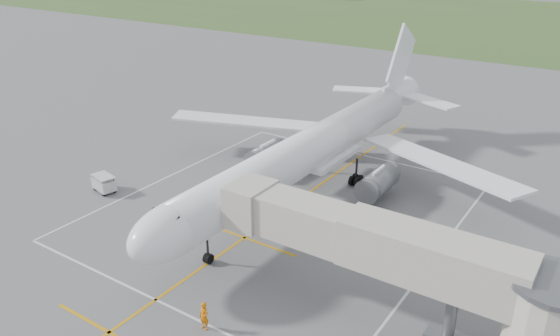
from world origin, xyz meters
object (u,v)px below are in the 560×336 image
Objects in this scene: ramp_worker_nose at (204,316)px; ramp_worker_wing at (269,184)px; baggage_cart at (104,183)px; jet_bridge at (418,269)px; airliner at (312,149)px.

ramp_worker_nose is 20.10m from ramp_worker_wing.
ramp_worker_wing is (13.40, 8.63, 0.11)m from baggage_cart.
jet_bridge is at bearing 7.42° from baggage_cart.
baggage_cart is at bearing -145.71° from airliner.
airliner is at bearing 106.39° from ramp_worker_nose.
jet_bridge is 12.02× the size of ramp_worker_wing.
ramp_worker_nose reaches higher than ramp_worker_wing.
ramp_worker_nose is at bearing 163.61° from ramp_worker_wing.
baggage_cart is at bearing 174.78° from jet_bridge.
airliner reaches higher than baggage_cart.
airliner reaches higher than jet_bridge.
jet_bridge reaches higher than ramp_worker_nose.
airliner reaches higher than ramp_worker_wing.
ramp_worker_nose reaches higher than baggage_cart.
jet_bridge is (15.72, -14.25, 0.35)m from airliner.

